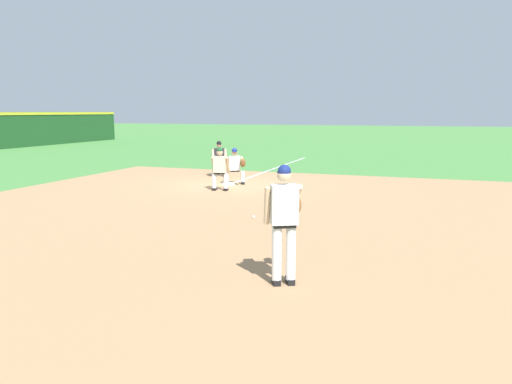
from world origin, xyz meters
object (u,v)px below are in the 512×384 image
Objects in this scene: first_base_bag at (229,184)px; umpire at (219,157)px; first_baseman at (235,165)px; baserunner at (220,167)px; baseball at (254,217)px; pitcher at (285,217)px.

first_base_bag is 2.55m from umpire.
baserunner reaches higher than first_baseman.
first_baseman is at bearing 26.32° from baseball.
first_baseman is (9.61, 4.66, -0.33)m from pitcher.
first_base_bag is at bearing 137.45° from first_baseman.
baseball is at bearing -145.84° from baserunner.
baseball is 8.24m from umpire.
umpire is (11.48, 6.12, -0.27)m from pitcher.
pitcher reaches higher than baseball.
pitcher is 13.01m from umpire.
baseball is (-5.06, -2.78, -0.01)m from first_base_bag.
pitcher is at bearing -154.65° from baseball.
baserunner is at bearing 34.16° from baseball.
baserunner is (3.77, 2.56, 0.76)m from baseball.
first_baseman is 0.92× the size of baserunner.
first_base_bag is 10.63m from pitcher.
pitcher is 9.35m from baserunner.
first_baseman reaches higher than first_base_bag.
first_base_bag is at bearing 27.24° from pitcher.
first_baseman is 0.92× the size of umpire.
first_baseman is at bearing -42.55° from first_base_bag.
first_base_bag is 5.14× the size of baseball.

